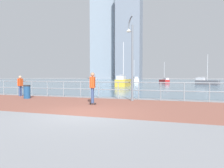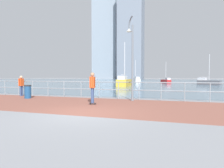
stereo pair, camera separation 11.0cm
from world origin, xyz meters
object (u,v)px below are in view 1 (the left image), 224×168
at_px(skateboarder, 93,85).
at_px(sailboat_yellow, 123,82).
at_px(bystander, 20,84).
at_px(sailboat_gray, 134,80).
at_px(lamppost, 131,54).
at_px(sailboat_blue, 164,81).
at_px(sailboat_teal, 206,82).
at_px(trash_bin, 27,92).

relative_size(skateboarder, sailboat_yellow, 0.26).
xyz_separation_m(bystander, sailboat_gray, (1.95, 37.82, -0.37)).
xyz_separation_m(lamppost, skateboarder, (-1.63, -2.43, -1.90)).
bearing_deg(skateboarder, sailboat_blue, 85.91).
distance_m(bystander, sailboat_yellow, 17.30).
bearing_deg(sailboat_yellow, skateboarder, -81.10).
distance_m(sailboat_gray, sailboat_teal, 19.82).
xyz_separation_m(skateboarder, sailboat_teal, (10.04, 27.71, -0.54)).
bearing_deg(lamppost, trash_bin, -171.30).
height_order(sailboat_gray, sailboat_blue, sailboat_gray).
relative_size(skateboarder, sailboat_blue, 0.36).
bearing_deg(sailboat_teal, sailboat_blue, 130.12).
xyz_separation_m(lamppost, sailboat_yellow, (-4.66, 16.92, -2.30)).
height_order(skateboarder, sailboat_blue, sailboat_blue).
bearing_deg(trash_bin, sailboat_teal, 59.52).
relative_size(trash_bin, sailboat_yellow, 0.14).
xyz_separation_m(sailboat_yellow, sailboat_teal, (13.07, 8.35, -0.14)).
bearing_deg(bystander, sailboat_yellow, 76.25).
relative_size(bystander, sailboat_blue, 0.33).
distance_m(skateboarder, sailboat_teal, 29.48).
bearing_deg(sailboat_gray, sailboat_teal, -39.74).
bearing_deg(sailboat_teal, sailboat_yellow, -147.42).
distance_m(lamppost, bystander, 9.00).
bearing_deg(sailboat_yellow, lamppost, -74.59).
bearing_deg(sailboat_gray, lamppost, -79.80).
bearing_deg(sailboat_blue, sailboat_gray, 153.77).
xyz_separation_m(bystander, sailboat_blue, (9.75, 33.98, -0.46)).
height_order(sailboat_blue, sailboat_yellow, sailboat_yellow).
bearing_deg(lamppost, sailboat_gray, 100.20).
bearing_deg(bystander, lamppost, -0.78).
xyz_separation_m(sailboat_blue, sailboat_yellow, (-5.64, -17.18, 0.19)).
relative_size(lamppost, sailboat_teal, 0.99).
distance_m(bystander, trash_bin, 2.11).
bearing_deg(sailboat_yellow, sailboat_gray, 95.88).
relative_size(skateboarder, sailboat_gray, 0.30).
xyz_separation_m(sailboat_gray, sailboat_yellow, (2.16, -21.02, 0.09)).
bearing_deg(bystander, trash_bin, -35.87).
height_order(lamppost, bystander, lamppost).
distance_m(sailboat_yellow, sailboat_teal, 15.52).
bearing_deg(skateboarder, sailboat_teal, 70.07).
height_order(lamppost, sailboat_teal, sailboat_teal).
relative_size(lamppost, sailboat_blue, 1.10).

